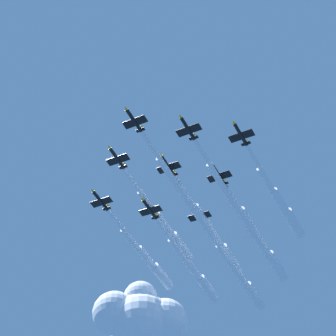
{
  "coord_description": "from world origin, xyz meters",
  "views": [
    {
      "loc": [
        19.49,
        106.34,
        30.23
      ],
      "look_at": [
        0.0,
        0.0,
        201.59
      ],
      "focal_mm": 66.36,
      "sensor_mm": 36.0,
      "label": 1
    }
  ],
  "objects_px": {
    "jet_starboard_mid": "(281,202)",
    "jet_port_outer": "(147,258)",
    "jet_lead": "(186,197)",
    "jet_starboard_outer": "(262,245)",
    "jet_port_mid": "(215,238)",
    "jet_port_inner": "(233,200)",
    "jet_starboard_inner": "(165,226)",
    "jet_trail_starboard": "(240,277)",
    "jet_trail_port": "(193,270)"
  },
  "relations": [
    {
      "from": "jet_port_inner",
      "to": "jet_starboard_mid",
      "type": "distance_m",
      "value": 16.22
    },
    {
      "from": "jet_starboard_inner",
      "to": "jet_port_outer",
      "type": "xyz_separation_m",
      "value": [
        4.15,
        -14.25,
        -1.78
      ]
    },
    {
      "from": "jet_port_mid",
      "to": "jet_trail_port",
      "type": "distance_m",
      "value": 15.14
    },
    {
      "from": "jet_starboard_inner",
      "to": "jet_starboard_outer",
      "type": "distance_m",
      "value": 35.05
    },
    {
      "from": "jet_lead",
      "to": "jet_port_mid",
      "type": "xyz_separation_m",
      "value": [
        -14.0,
        -17.1,
        2.6
      ]
    },
    {
      "from": "jet_port_mid",
      "to": "jet_port_outer",
      "type": "height_order",
      "value": "jet_port_mid"
    },
    {
      "from": "jet_starboard_inner",
      "to": "jet_port_outer",
      "type": "distance_m",
      "value": 14.95
    },
    {
      "from": "jet_starboard_inner",
      "to": "jet_trail_port",
      "type": "xyz_separation_m",
      "value": [
        -13.16,
        -15.39,
        -3.18
      ]
    },
    {
      "from": "jet_starboard_inner",
      "to": "jet_starboard_mid",
      "type": "relative_size",
      "value": 1.06
    },
    {
      "from": "jet_lead",
      "to": "jet_starboard_outer",
      "type": "distance_m",
      "value": 34.68
    },
    {
      "from": "jet_starboard_mid",
      "to": "jet_port_outer",
      "type": "relative_size",
      "value": 1.03
    },
    {
      "from": "jet_port_inner",
      "to": "jet_lead",
      "type": "bearing_deg",
      "value": -6.26
    },
    {
      "from": "jet_lead",
      "to": "jet_trail_starboard",
      "type": "distance_m",
      "value": 41.06
    },
    {
      "from": "jet_lead",
      "to": "jet_starboard_inner",
      "type": "bearing_deg",
      "value": -74.67
    },
    {
      "from": "jet_lead",
      "to": "jet_trail_port",
      "type": "xyz_separation_m",
      "value": [
        -8.84,
        -31.12,
        0.13
      ]
    },
    {
      "from": "jet_starboard_mid",
      "to": "jet_port_outer",
      "type": "distance_m",
      "value": 52.18
    },
    {
      "from": "jet_starboard_outer",
      "to": "jet_trail_starboard",
      "type": "relative_size",
      "value": 1.04
    },
    {
      "from": "jet_port_mid",
      "to": "jet_starboard_outer",
      "type": "distance_m",
      "value": 16.76
    },
    {
      "from": "jet_trail_port",
      "to": "jet_port_mid",
      "type": "bearing_deg",
      "value": 110.17
    },
    {
      "from": "jet_lead",
      "to": "jet_starboard_inner",
      "type": "xyz_separation_m",
      "value": [
        4.31,
        -15.73,
        3.31
      ]
    },
    {
      "from": "jet_lead",
      "to": "jet_starboard_outer",
      "type": "xyz_separation_m",
      "value": [
        -30.67,
        -16.14,
        1.21
      ]
    },
    {
      "from": "jet_port_mid",
      "to": "jet_starboard_outer",
      "type": "bearing_deg",
      "value": 176.69
    },
    {
      "from": "jet_starboard_mid",
      "to": "jet_lead",
      "type": "bearing_deg",
      "value": -6.03
    },
    {
      "from": "jet_port_mid",
      "to": "jet_port_outer",
      "type": "bearing_deg",
      "value": -29.84
    },
    {
      "from": "jet_port_inner",
      "to": "jet_port_mid",
      "type": "xyz_separation_m",
      "value": [
        1.57,
        -18.81,
        2.99
      ]
    },
    {
      "from": "jet_lead",
      "to": "jet_trail_starboard",
      "type": "relative_size",
      "value": 1.03
    },
    {
      "from": "jet_lead",
      "to": "jet_port_mid",
      "type": "bearing_deg",
      "value": -129.3
    },
    {
      "from": "jet_trail_starboard",
      "to": "jet_trail_port",
      "type": "bearing_deg",
      "value": 1.04
    },
    {
      "from": "jet_port_inner",
      "to": "jet_starboard_inner",
      "type": "height_order",
      "value": "jet_starboard_inner"
    },
    {
      "from": "jet_port_mid",
      "to": "jet_starboard_outer",
      "type": "xyz_separation_m",
      "value": [
        -16.67,
        0.96,
        -1.39
      ]
    },
    {
      "from": "jet_port_inner",
      "to": "jet_starboard_outer",
      "type": "xyz_separation_m",
      "value": [
        -15.1,
        -17.84,
        1.6
      ]
    },
    {
      "from": "jet_starboard_mid",
      "to": "jet_trail_starboard",
      "type": "relative_size",
      "value": 0.94
    },
    {
      "from": "jet_trail_port",
      "to": "jet_port_outer",
      "type": "bearing_deg",
      "value": 3.75
    },
    {
      "from": "jet_lead",
      "to": "jet_port_inner",
      "type": "bearing_deg",
      "value": 173.74
    },
    {
      "from": "jet_lead",
      "to": "jet_port_mid",
      "type": "distance_m",
      "value": 22.25
    },
    {
      "from": "jet_port_mid",
      "to": "jet_port_inner",
      "type": "bearing_deg",
      "value": 94.77
    },
    {
      "from": "jet_lead",
      "to": "jet_starboard_inner",
      "type": "height_order",
      "value": "jet_starboard_inner"
    },
    {
      "from": "jet_starboard_outer",
      "to": "jet_trail_starboard",
      "type": "height_order",
      "value": "jet_starboard_outer"
    },
    {
      "from": "jet_starboard_inner",
      "to": "jet_starboard_mid",
      "type": "bearing_deg",
      "value": 152.07
    },
    {
      "from": "jet_starboard_outer",
      "to": "jet_port_inner",
      "type": "bearing_deg",
      "value": 49.75
    },
    {
      "from": "jet_port_mid",
      "to": "jet_lead",
      "type": "bearing_deg",
      "value": 50.7
    },
    {
      "from": "jet_trail_starboard",
      "to": "jet_lead",
      "type": "bearing_deg",
      "value": 49.97
    },
    {
      "from": "jet_port_mid",
      "to": "jet_trail_port",
      "type": "xyz_separation_m",
      "value": [
        5.15,
        -14.02,
        -2.47
      ]
    },
    {
      "from": "jet_lead",
      "to": "jet_trail_port",
      "type": "height_order",
      "value": "jet_trail_port"
    },
    {
      "from": "jet_starboard_outer",
      "to": "jet_lead",
      "type": "bearing_deg",
      "value": 27.75
    },
    {
      "from": "jet_starboard_mid",
      "to": "jet_port_outer",
      "type": "height_order",
      "value": "jet_port_outer"
    },
    {
      "from": "jet_lead",
      "to": "jet_trail_port",
      "type": "bearing_deg",
      "value": -105.87
    },
    {
      "from": "jet_port_outer",
      "to": "jet_starboard_mid",
      "type": "bearing_deg",
      "value": 140.29
    },
    {
      "from": "jet_port_inner",
      "to": "jet_trail_starboard",
      "type": "distance_m",
      "value": 34.88
    },
    {
      "from": "jet_port_inner",
      "to": "jet_starboard_mid",
      "type": "xyz_separation_m",
      "value": [
        -16.11,
        1.64,
        0.92
      ]
    }
  ]
}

